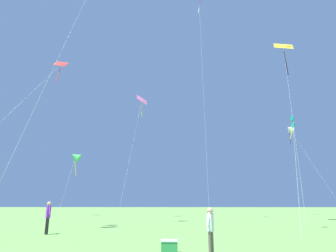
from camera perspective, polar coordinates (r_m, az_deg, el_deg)
kite_white_distant at (r=53.14m, az=22.59°, el=-0.50°), size 4.65×7.74×14.67m
kite_teal_box at (r=23.61m, az=23.13°, el=0.46°), size 2.50×5.49×8.04m
kite_green_small at (r=49.69m, az=-17.60°, el=-5.71°), size 2.16×7.31×10.12m
kite_pink_low at (r=42.56m, az=-5.21°, el=4.24°), size 1.96×9.01×17.22m
kite_red_high at (r=25.08m, az=-21.31°, el=9.81°), size 4.05×8.78×13.09m
kite_purple_streamer at (r=41.83m, az=6.16°, el=21.01°), size 1.08×7.81×29.09m
kite_yellow_diamond at (r=36.05m, az=21.74°, el=13.02°), size 3.94×8.18×19.68m
person_near_tree at (r=10.55m, az=8.27°, el=-18.76°), size 0.34×0.45×1.53m
person_foreground_watcher at (r=18.82m, az=-22.33°, el=-15.66°), size 0.46×0.48×1.80m
picnic_cooler at (r=11.04m, az=0.29°, el=-22.37°), size 0.60×0.40×0.44m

